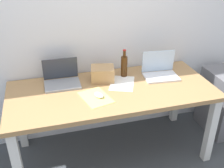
{
  "coord_description": "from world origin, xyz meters",
  "views": [
    {
      "loc": [
        -0.56,
        -2.0,
        1.89
      ],
      "look_at": [
        0.0,
        0.0,
        0.77
      ],
      "focal_mm": 43.13,
      "sensor_mm": 36.0,
      "label": 1
    }
  ],
  "objects_px": {
    "cardboard_box": "(103,74)",
    "laptop_left": "(62,79)",
    "laptop_right": "(160,71)",
    "beer_bottle": "(124,66)",
    "computer_mouse": "(99,95)",
    "desk": "(112,97)"
  },
  "relations": [
    {
      "from": "cardboard_box",
      "to": "laptop_left",
      "type": "bearing_deg",
      "value": 175.75
    },
    {
      "from": "laptop_left",
      "to": "laptop_right",
      "type": "height_order",
      "value": "laptop_right"
    },
    {
      "from": "beer_bottle",
      "to": "laptop_right",
      "type": "bearing_deg",
      "value": -15.62
    },
    {
      "from": "computer_mouse",
      "to": "cardboard_box",
      "type": "xyz_separation_m",
      "value": [
        0.1,
        0.29,
        0.05
      ]
    },
    {
      "from": "laptop_right",
      "to": "computer_mouse",
      "type": "relative_size",
      "value": 3.37
    },
    {
      "from": "desk",
      "to": "laptop_right",
      "type": "relative_size",
      "value": 5.38
    },
    {
      "from": "beer_bottle",
      "to": "cardboard_box",
      "type": "height_order",
      "value": "beer_bottle"
    },
    {
      "from": "laptop_left",
      "to": "laptop_right",
      "type": "distance_m",
      "value": 0.93
    },
    {
      "from": "computer_mouse",
      "to": "laptop_left",
      "type": "bearing_deg",
      "value": 106.79
    },
    {
      "from": "computer_mouse",
      "to": "cardboard_box",
      "type": "distance_m",
      "value": 0.31
    },
    {
      "from": "beer_bottle",
      "to": "cardboard_box",
      "type": "xyz_separation_m",
      "value": [
        -0.22,
        -0.03,
        -0.04
      ]
    },
    {
      "from": "beer_bottle",
      "to": "computer_mouse",
      "type": "bearing_deg",
      "value": -135.34
    },
    {
      "from": "computer_mouse",
      "to": "cardboard_box",
      "type": "height_order",
      "value": "cardboard_box"
    },
    {
      "from": "laptop_right",
      "to": "beer_bottle",
      "type": "height_order",
      "value": "beer_bottle"
    },
    {
      "from": "laptop_left",
      "to": "computer_mouse",
      "type": "bearing_deg",
      "value": -49.49
    },
    {
      "from": "desk",
      "to": "computer_mouse",
      "type": "bearing_deg",
      "value": -144.65
    },
    {
      "from": "desk",
      "to": "computer_mouse",
      "type": "distance_m",
      "value": 0.2
    },
    {
      "from": "laptop_right",
      "to": "cardboard_box",
      "type": "height_order",
      "value": "laptop_right"
    },
    {
      "from": "desk",
      "to": "computer_mouse",
      "type": "xyz_separation_m",
      "value": [
        -0.14,
        -0.1,
        0.1
      ]
    },
    {
      "from": "laptop_right",
      "to": "computer_mouse",
      "type": "bearing_deg",
      "value": -161.01
    },
    {
      "from": "cardboard_box",
      "to": "beer_bottle",
      "type": "bearing_deg",
      "value": 7.18
    },
    {
      "from": "desk",
      "to": "cardboard_box",
      "type": "relative_size",
      "value": 8.64
    }
  ]
}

